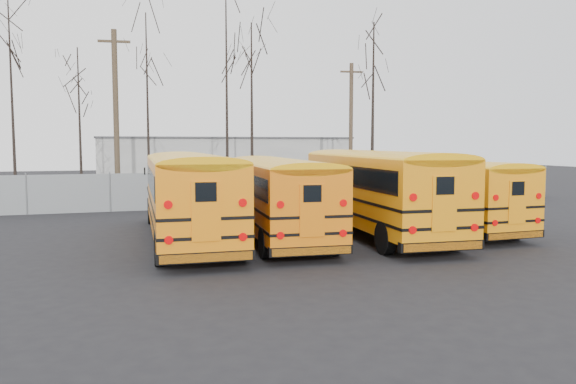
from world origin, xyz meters
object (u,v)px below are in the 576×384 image
object	(u,v)px
bus_a	(189,190)
utility_pole_left	(116,116)
utility_pole_right	(351,126)
bus_d	(438,187)
bus_c	(375,185)
bus_b	(277,191)

from	to	relation	value
bus_a	utility_pole_left	world-z (taller)	utility_pole_left
utility_pole_left	utility_pole_right	size ratio (longest dim) A/B	1.05
bus_d	utility_pole_left	xyz separation A→B (m)	(-12.69, 12.90, 3.36)
bus_d	utility_pole_right	bearing A→B (deg)	75.95
bus_c	utility_pole_left	distance (m)	16.83
utility_pole_right	bus_a	bearing A→B (deg)	-121.88
bus_a	bus_b	size ratio (longest dim) A/B	1.06
bus_b	utility_pole_right	bearing A→B (deg)	63.04
bus_a	bus_d	size ratio (longest dim) A/B	1.11
bus_a	utility_pole_right	size ratio (longest dim) A/B	1.25
bus_b	bus_d	xyz separation A→B (m)	(7.18, 0.42, -0.07)
bus_d	utility_pole_left	bearing A→B (deg)	133.05
bus_d	utility_pole_left	world-z (taller)	utility_pole_left
bus_b	utility_pole_left	bearing A→B (deg)	116.89
bus_c	utility_pole_right	distance (m)	20.16
bus_a	bus_c	size ratio (longest dim) A/B	0.98
bus_b	bus_c	bearing A→B (deg)	0.45
bus_b	bus_a	bearing A→B (deg)	-179.13
bus_a	bus_b	bearing A→B (deg)	-1.05
bus_b	bus_d	distance (m)	7.20
utility_pole_left	utility_pole_right	bearing A→B (deg)	22.77
bus_c	utility_pole_left	world-z (taller)	utility_pole_left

